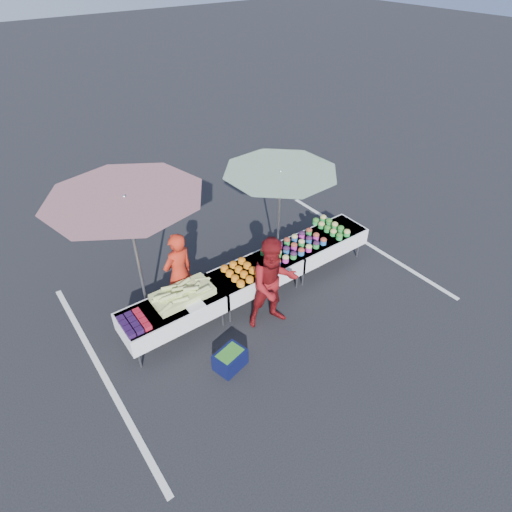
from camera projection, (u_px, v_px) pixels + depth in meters
ground at (256, 295)px, 8.65m from camera, size 80.00×80.00×0.00m
stripe_left at (102, 372)px, 7.14m from camera, size 0.10×5.00×0.00m
stripe_right at (364, 242)px, 10.16m from camera, size 0.10×5.00×0.00m
table_left at (173, 312)px, 7.45m from camera, size 1.86×0.81×0.75m
table_center at (256, 273)px, 8.30m from camera, size 1.86×0.81×0.75m
table_right at (324, 242)px, 9.15m from camera, size 1.86×0.81×0.75m
berry_punnets at (134, 323)px, 6.95m from camera, size 0.40×0.54×0.08m
corn_pile at (182, 294)px, 7.44m from camera, size 1.16×0.57×0.26m
plastic_bags at (196, 306)px, 7.28m from camera, size 0.30×0.25×0.05m
carrot_bowls at (241, 271)px, 8.00m from camera, size 0.55×0.69×0.11m
potato_cups at (294, 246)px, 8.60m from camera, size 1.34×0.58×0.16m
bean_baskets at (331, 227)px, 9.18m from camera, size 0.36×0.86×0.15m
vendor at (179, 274)px, 7.85m from camera, size 0.70×0.53×1.72m
customer at (273, 283)px, 7.53m from camera, size 1.07×0.94×1.85m
umbrella_left at (127, 208)px, 6.75m from camera, size 2.95×2.95×2.63m
umbrella_right at (280, 180)px, 8.18m from camera, size 2.87×2.87×2.29m
storage_bin at (230, 359)px, 7.13m from camera, size 0.59×0.49×0.34m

